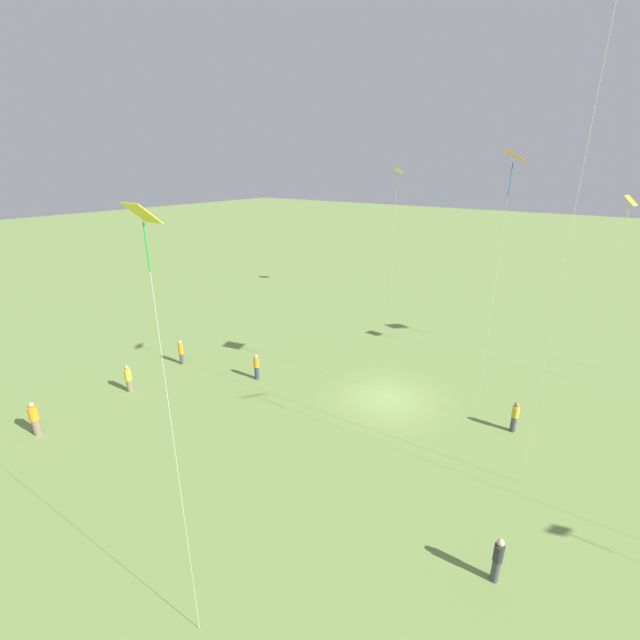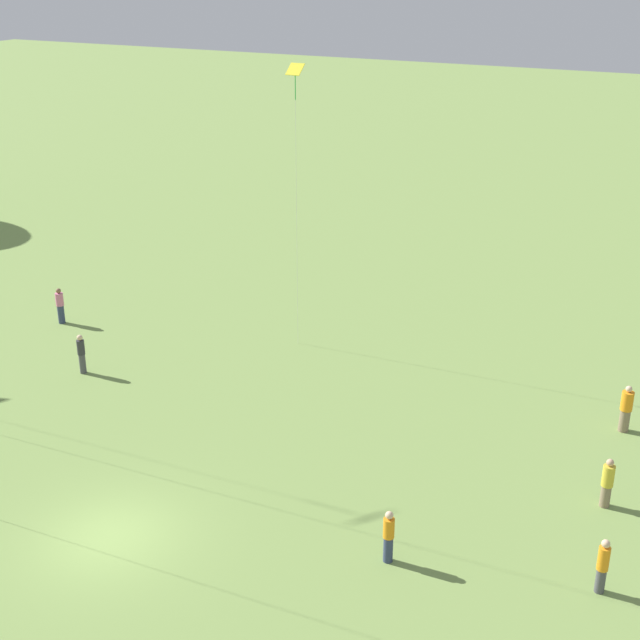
{
  "view_description": "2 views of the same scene",
  "coord_description": "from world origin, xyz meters",
  "px_view_note": "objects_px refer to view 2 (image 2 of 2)",
  "views": [
    {
      "loc": [
        20.36,
        9.61,
        12.96
      ],
      "look_at": [
        4.18,
        -1.96,
        5.74
      ],
      "focal_mm": 24.0,
      "sensor_mm": 36.0,
      "label": 1
    },
    {
      "loc": [
        -17.23,
        -15.72,
        16.53
      ],
      "look_at": [
        8.36,
        -2.98,
        4.58
      ],
      "focal_mm": 50.0,
      "sensor_mm": 36.0,
      "label": 2
    }
  ],
  "objects_px": {
    "person_2": "(60,306)",
    "person_5": "(607,483)",
    "person_0": "(389,536)",
    "person_7": "(626,409)",
    "person_6": "(603,566)",
    "person_1": "(81,354)",
    "kite_1": "(295,91)"
  },
  "relations": [
    {
      "from": "person_6",
      "to": "person_5",
      "type": "bearing_deg",
      "value": 128.12
    },
    {
      "from": "person_1",
      "to": "person_5",
      "type": "distance_m",
      "value": 21.43
    },
    {
      "from": "person_1",
      "to": "person_7",
      "type": "distance_m",
      "value": 21.78
    },
    {
      "from": "person_0",
      "to": "kite_1",
      "type": "bearing_deg",
      "value": 37.01
    },
    {
      "from": "person_1",
      "to": "person_5",
      "type": "bearing_deg",
      "value": -154.08
    },
    {
      "from": "person_2",
      "to": "person_7",
      "type": "relative_size",
      "value": 0.95
    },
    {
      "from": "kite_1",
      "to": "person_1",
      "type": "bearing_deg",
      "value": -87.47
    },
    {
      "from": "person_1",
      "to": "kite_1",
      "type": "bearing_deg",
      "value": -108.34
    },
    {
      "from": "person_0",
      "to": "person_2",
      "type": "height_order",
      "value": "person_2"
    },
    {
      "from": "person_1",
      "to": "person_7",
      "type": "height_order",
      "value": "person_7"
    },
    {
      "from": "person_1",
      "to": "person_6",
      "type": "relative_size",
      "value": 1.01
    },
    {
      "from": "kite_1",
      "to": "person_0",
      "type": "bearing_deg",
      "value": -5.42
    },
    {
      "from": "person_1",
      "to": "person_5",
      "type": "relative_size",
      "value": 1.01
    },
    {
      "from": "person_1",
      "to": "person_6",
      "type": "bearing_deg",
      "value": -165.07
    },
    {
      "from": "person_0",
      "to": "person_2",
      "type": "xyz_separation_m",
      "value": [
        9.66,
        20.8,
        0.01
      ]
    },
    {
      "from": "kite_1",
      "to": "person_2",
      "type": "bearing_deg",
      "value": -118.09
    },
    {
      "from": "person_1",
      "to": "person_7",
      "type": "xyz_separation_m",
      "value": [
        5.09,
        -21.18,
        0.02
      ]
    },
    {
      "from": "person_1",
      "to": "person_6",
      "type": "xyz_separation_m",
      "value": [
        -4.47,
        -22.05,
        -0.01
      ]
    },
    {
      "from": "person_0",
      "to": "person_7",
      "type": "relative_size",
      "value": 0.92
    },
    {
      "from": "person_2",
      "to": "person_0",
      "type": "bearing_deg",
      "value": -116.19
    },
    {
      "from": "person_0",
      "to": "person_6",
      "type": "bearing_deg",
      "value": -76.87
    },
    {
      "from": "person_2",
      "to": "kite_1",
      "type": "xyz_separation_m",
      "value": [
        2.93,
        -11.2,
        10.3
      ]
    },
    {
      "from": "person_5",
      "to": "person_2",
      "type": "bearing_deg",
      "value": 10.93
    },
    {
      "from": "person_1",
      "to": "person_2",
      "type": "bearing_deg",
      "value": -13.69
    },
    {
      "from": "person_2",
      "to": "person_5",
      "type": "height_order",
      "value": "person_2"
    },
    {
      "from": "person_5",
      "to": "person_7",
      "type": "relative_size",
      "value": 0.94
    },
    {
      "from": "person_2",
      "to": "kite_1",
      "type": "relative_size",
      "value": 0.14
    },
    {
      "from": "person_5",
      "to": "person_6",
      "type": "distance_m",
      "value": 4.34
    },
    {
      "from": "person_6",
      "to": "kite_1",
      "type": "distance_m",
      "value": 21.64
    },
    {
      "from": "person_7",
      "to": "person_0",
      "type": "bearing_deg",
      "value": 105.34
    },
    {
      "from": "person_7",
      "to": "kite_1",
      "type": "xyz_separation_m",
      "value": [
        1.65,
        14.5,
        10.27
      ]
    },
    {
      "from": "kite_1",
      "to": "person_7",
      "type": "bearing_deg",
      "value": 40.78
    }
  ]
}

